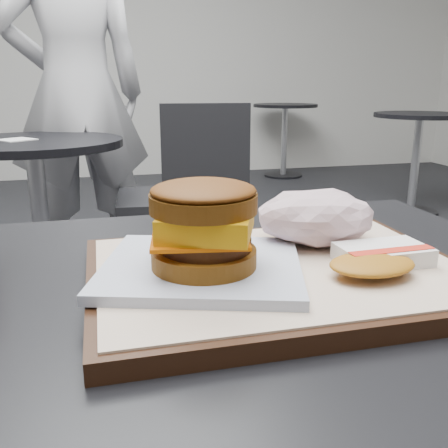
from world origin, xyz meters
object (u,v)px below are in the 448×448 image
neighbor_table (38,189)px  serving_tray (279,274)px  neighbor_chair (180,188)px  breakfast_sandwich (204,236)px  customer_table (212,442)px  patron (77,92)px  hash_brown (378,259)px  crumpled_wrapper (316,217)px

neighbor_table → serving_tray: bearing=-75.8°
serving_tray → neighbor_chair: (0.18, 1.74, -0.27)m
breakfast_sandwich → neighbor_chair: (0.25, 1.75, -0.32)m
customer_table → neighbor_table: bearing=102.0°
customer_table → neighbor_chair: (0.24, 1.73, -0.07)m
serving_tray → patron: size_ratio=0.21×
serving_tray → patron: (-0.25, 2.11, 0.14)m
neighbor_chair → patron: patron is taller
neighbor_table → neighbor_chair: (0.59, 0.08, -0.04)m
breakfast_sandwich → patron: bearing=94.7°
neighbor_table → patron: 0.61m
customer_table → breakfast_sandwich: bearing=-125.6°
neighbor_chair → patron: bearing=139.4°
hash_brown → customer_table: bearing=165.7°
crumpled_wrapper → breakfast_sandwich: bearing=-155.2°
serving_tray → hash_brown: 0.10m
crumpled_wrapper → neighbor_table: crumpled_wrapper is taller
crumpled_wrapper → patron: 2.07m
customer_table → neighbor_table: (-0.35, 1.65, -0.03)m
hash_brown → neighbor_table: bearing=106.8°
breakfast_sandwich → customer_table: bearing=54.4°
neighbor_table → patron: (0.17, 0.45, 0.37)m
serving_tray → neighbor_chair: neighbor_chair is taller
serving_tray → neighbor_table: 1.73m
customer_table → serving_tray: size_ratio=2.11×
customer_table → neighbor_table: 1.69m
neighbor_table → neighbor_chair: neighbor_chair is taller
serving_tray → breakfast_sandwich: (-0.08, -0.01, 0.05)m
breakfast_sandwich → neighbor_chair: breakfast_sandwich is taller
customer_table → crumpled_wrapper: size_ratio=5.86×
customer_table → neighbor_chair: neighbor_chair is taller
hash_brown → neighbor_chair: bearing=87.3°
crumpled_wrapper → neighbor_table: bearing=106.9°
neighbor_table → patron: bearing=69.6°
serving_tray → neighbor_chair: 1.77m
breakfast_sandwich → neighbor_chair: 1.79m
patron → serving_tray: bearing=88.5°
patron → neighbor_chair: bearing=131.0°
serving_tray → neighbor_table: size_ratio=0.51×
serving_tray → neighbor_table: (-0.42, 1.66, -0.23)m
customer_table → neighbor_chair: bearing=82.0°
neighbor_chair → hash_brown: bearing=-92.7°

